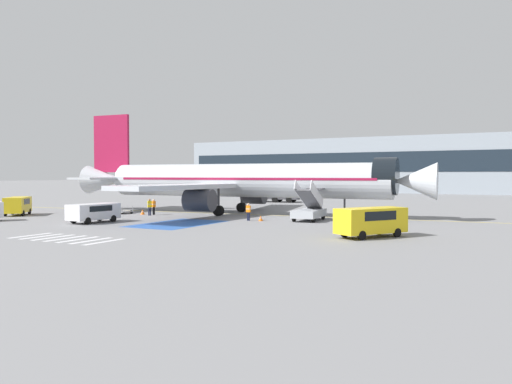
# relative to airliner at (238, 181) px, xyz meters

# --- Properties ---
(ground_plane) EXTENTS (600.00, 600.00, 0.00)m
(ground_plane) POSITION_rel_airliner_xyz_m (1.19, 0.46, -3.74)
(ground_plane) COLOR slate
(apron_leadline_yellow) EXTENTS (75.93, 6.78, 0.01)m
(apron_leadline_yellow) POSITION_rel_airliner_xyz_m (0.71, 0.06, -3.74)
(apron_leadline_yellow) COLOR gold
(apron_leadline_yellow) RESTS_ON ground_plane
(apron_stand_patch_blue) EXTENTS (5.57, 9.02, 0.01)m
(apron_stand_patch_blue) POSITION_rel_airliner_xyz_m (0.71, -11.97, -3.74)
(apron_stand_patch_blue) COLOR #2856A8
(apron_stand_patch_blue) RESTS_ON ground_plane
(apron_walkway_bar_0) EXTENTS (0.44, 3.60, 0.01)m
(apron_walkway_bar_0) POSITION_rel_airliner_xyz_m (-3.49, -23.88, -3.74)
(apron_walkway_bar_0) COLOR silver
(apron_walkway_bar_0) RESTS_ON ground_plane
(apron_walkway_bar_1) EXTENTS (0.44, 3.60, 0.01)m
(apron_walkway_bar_1) POSITION_rel_airliner_xyz_m (-2.29, -23.88, -3.74)
(apron_walkway_bar_1) COLOR silver
(apron_walkway_bar_1) RESTS_ON ground_plane
(apron_walkway_bar_2) EXTENTS (0.44, 3.60, 0.01)m
(apron_walkway_bar_2) POSITION_rel_airliner_xyz_m (-1.09, -23.88, -3.74)
(apron_walkway_bar_2) COLOR silver
(apron_walkway_bar_2) RESTS_ON ground_plane
(apron_walkway_bar_3) EXTENTS (0.44, 3.60, 0.01)m
(apron_walkway_bar_3) POSITION_rel_airliner_xyz_m (0.11, -23.88, -3.74)
(apron_walkway_bar_3) COLOR silver
(apron_walkway_bar_3) RESTS_ON ground_plane
(apron_walkway_bar_4) EXTENTS (0.44, 3.60, 0.01)m
(apron_walkway_bar_4) POSITION_rel_airliner_xyz_m (1.31, -23.88, -3.74)
(apron_walkway_bar_4) COLOR silver
(apron_walkway_bar_4) RESTS_ON ground_plane
(apron_walkway_bar_5) EXTENTS (0.44, 3.60, 0.01)m
(apron_walkway_bar_5) POSITION_rel_airliner_xyz_m (2.51, -23.88, -3.74)
(apron_walkway_bar_5) COLOR silver
(apron_walkway_bar_5) RESTS_ON ground_plane
(apron_walkway_bar_6) EXTENTS (0.44, 3.60, 0.01)m
(apron_walkway_bar_6) POSITION_rel_airliner_xyz_m (3.71, -23.88, -3.74)
(apron_walkway_bar_6) COLOR silver
(apron_walkway_bar_6) RESTS_ON ground_plane
(airliner) EXTENTS (41.91, 32.45, 11.75)m
(airliner) POSITION_rel_airliner_xyz_m (0.00, 0.00, 0.00)
(airliner) COLOR #B7BCC4
(airliner) RESTS_ON ground_plane
(boarding_stairs_forward) EXTENTS (2.61, 5.38, 3.90)m
(boarding_stairs_forward) POSITION_rel_airliner_xyz_m (9.91, -3.54, -2.76)
(boarding_stairs_forward) COLOR #ADB2BA
(boarding_stairs_forward) RESTS_ON ground_plane
(fuel_tanker) EXTENTS (9.51, 3.44, 3.55)m
(fuel_tanker) POSITION_rel_airliner_xyz_m (-7.31, 23.93, -1.94)
(fuel_tanker) COLOR #38383D
(fuel_tanker) RESTS_ON ground_plane
(service_van_0) EXTENTS (4.42, 5.44, 2.06)m
(service_van_0) POSITION_rel_airliner_xyz_m (18.48, -13.39, -2.50)
(service_van_0) COLOR yellow
(service_van_0) RESTS_ON ground_plane
(service_van_1) EXTENTS (4.10, 4.48, 1.96)m
(service_van_1) POSITION_rel_airliner_xyz_m (-20.24, -12.50, -2.56)
(service_van_1) COLOR yellow
(service_van_1) RESTS_ON ground_plane
(service_van_2) EXTENTS (2.51, 4.78, 1.73)m
(service_van_2) POSITION_rel_airliner_xyz_m (-6.76, -14.69, -2.68)
(service_van_2) COLOR silver
(service_van_2) RESTS_ON ground_plane
(baggage_cart) EXTENTS (2.83, 1.95, 0.87)m
(baggage_cart) POSITION_rel_airliner_xyz_m (-12.08, -5.47, -3.48)
(baggage_cart) COLOR gray
(baggage_cart) RESTS_ON ground_plane
(ground_crew_0) EXTENTS (0.44, 0.25, 1.66)m
(ground_crew_0) POSITION_rel_airliner_xyz_m (4.80, -6.32, -2.79)
(ground_crew_0) COLOR #191E38
(ground_crew_0) RESTS_ON ground_plane
(ground_crew_1) EXTENTS (0.45, 0.48, 1.81)m
(ground_crew_1) POSITION_rel_airliner_xyz_m (-7.48, -6.03, -2.69)
(ground_crew_1) COLOR #191E38
(ground_crew_1) RESTS_ON ground_plane
(ground_crew_2) EXTENTS (0.26, 0.44, 1.73)m
(ground_crew_2) POSITION_rel_airliner_xyz_m (-7.69, -5.08, -2.75)
(ground_crew_2) COLOR black
(ground_crew_2) RESTS_ON ground_plane
(traffic_cone_0) EXTENTS (0.48, 0.48, 0.53)m
(traffic_cone_0) POSITION_rel_airliner_xyz_m (-11.69, -10.27, -3.47)
(traffic_cone_0) COLOR orange
(traffic_cone_0) RESTS_ON ground_plane
(traffic_cone_1) EXTENTS (0.49, 0.49, 0.54)m
(traffic_cone_1) POSITION_rel_airliner_xyz_m (-9.04, -5.34, -3.47)
(traffic_cone_1) COLOR orange
(traffic_cone_1) RESTS_ON ground_plane
(traffic_cone_2) EXTENTS (0.44, 0.44, 0.49)m
(traffic_cone_2) POSITION_rel_airliner_xyz_m (5.98, -6.04, -3.49)
(traffic_cone_2) COLOR orange
(traffic_cone_2) RESTS_ON ground_plane
(terminal_building) EXTENTS (86.86, 12.10, 13.52)m
(terminal_building) POSITION_rel_airliner_xyz_m (-12.13, 77.04, 3.02)
(terminal_building) COLOR #89939E
(terminal_building) RESTS_ON ground_plane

